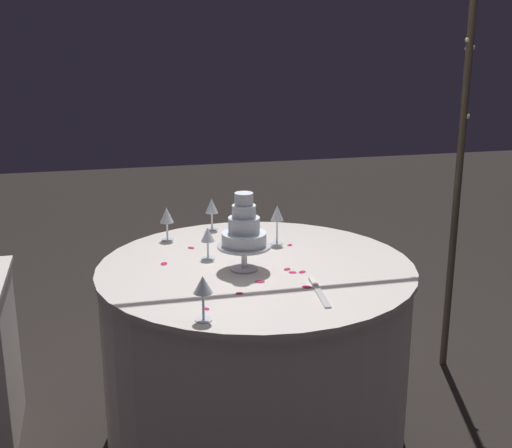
# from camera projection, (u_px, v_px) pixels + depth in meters

# --- Properties ---
(ground_plane) EXTENTS (12.00, 12.00, 0.00)m
(ground_plane) POSITION_uv_depth(u_px,v_px,m) (256.00, 428.00, 3.09)
(ground_plane) COLOR black
(decorative_arch) EXTENTS (2.29, 0.06, 2.27)m
(decorative_arch) POSITION_uv_depth(u_px,v_px,m) (237.00, 82.00, 3.01)
(decorative_arch) COLOR #473D2D
(decorative_arch) RESTS_ON ground
(main_table) EXTENTS (1.33, 1.33, 0.78)m
(main_table) POSITION_uv_depth(u_px,v_px,m) (256.00, 350.00, 2.98)
(main_table) COLOR silver
(main_table) RESTS_ON ground
(tiered_cake) EXTENTS (0.22, 0.22, 0.33)m
(tiered_cake) POSITION_uv_depth(u_px,v_px,m) (244.00, 231.00, 2.78)
(tiered_cake) COLOR silver
(tiered_cake) RESTS_ON main_table
(wine_glass_0) EXTENTS (0.06, 0.06, 0.16)m
(wine_glass_0) POSITION_uv_depth(u_px,v_px,m) (212.00, 207.00, 3.35)
(wine_glass_0) COLOR silver
(wine_glass_0) RESTS_ON main_table
(wine_glass_1) EXTENTS (0.06, 0.06, 0.18)m
(wine_glass_1) POSITION_uv_depth(u_px,v_px,m) (277.00, 215.00, 3.12)
(wine_glass_1) COLOR silver
(wine_glass_1) RESTS_ON main_table
(wine_glass_2) EXTENTS (0.06, 0.06, 0.14)m
(wine_glass_2) POSITION_uv_depth(u_px,v_px,m) (208.00, 236.00, 2.93)
(wine_glass_2) COLOR silver
(wine_glass_2) RESTS_ON main_table
(wine_glass_3) EXTENTS (0.07, 0.07, 0.16)m
(wine_glass_3) POSITION_uv_depth(u_px,v_px,m) (203.00, 287.00, 2.31)
(wine_glass_3) COLOR silver
(wine_glass_3) RESTS_ON main_table
(wine_glass_4) EXTENTS (0.06, 0.06, 0.16)m
(wine_glass_4) POSITION_uv_depth(u_px,v_px,m) (167.00, 216.00, 3.18)
(wine_glass_4) COLOR silver
(wine_glass_4) RESTS_ON main_table
(cake_knife) EXTENTS (0.05, 0.30, 0.01)m
(cake_knife) POSITION_uv_depth(u_px,v_px,m) (318.00, 290.00, 2.60)
(cake_knife) COLOR silver
(cake_knife) RESTS_ON main_table
(rose_petal_0) EXTENTS (0.04, 0.05, 0.00)m
(rose_petal_0) POSITION_uv_depth(u_px,v_px,m) (164.00, 264.00, 2.90)
(rose_petal_0) COLOR #C61951
(rose_petal_0) RESTS_ON main_table
(rose_petal_1) EXTENTS (0.04, 0.04, 0.00)m
(rose_petal_1) POSITION_uv_depth(u_px,v_px,m) (287.00, 269.00, 2.83)
(rose_petal_1) COLOR #C61951
(rose_petal_1) RESTS_ON main_table
(rose_petal_2) EXTENTS (0.05, 0.04, 0.00)m
(rose_petal_2) POSITION_uv_depth(u_px,v_px,m) (260.00, 281.00, 2.70)
(rose_petal_2) COLOR #C61951
(rose_petal_2) RESTS_ON main_table
(rose_petal_3) EXTENTS (0.04, 0.04, 0.00)m
(rose_petal_3) POSITION_uv_depth(u_px,v_px,m) (302.00, 272.00, 2.80)
(rose_petal_3) COLOR #C61951
(rose_petal_3) RESTS_ON main_table
(rose_petal_4) EXTENTS (0.03, 0.04, 0.00)m
(rose_petal_4) POSITION_uv_depth(u_px,v_px,m) (290.00, 245.00, 3.14)
(rose_petal_4) COLOR #C61951
(rose_petal_4) RESTS_ON main_table
(rose_petal_5) EXTENTS (0.03, 0.03, 0.00)m
(rose_petal_5) POSITION_uv_depth(u_px,v_px,m) (239.00, 293.00, 2.58)
(rose_petal_5) COLOR #C61951
(rose_petal_5) RESTS_ON main_table
(rose_petal_6) EXTENTS (0.03, 0.03, 0.00)m
(rose_petal_6) POSITION_uv_depth(u_px,v_px,m) (206.00, 309.00, 2.44)
(rose_petal_6) COLOR #C61951
(rose_petal_6) RESTS_ON main_table
(rose_petal_7) EXTENTS (0.04, 0.04, 0.00)m
(rose_petal_7) POSITION_uv_depth(u_px,v_px,m) (191.00, 248.00, 3.10)
(rose_petal_7) COLOR #C61951
(rose_petal_7) RESTS_ON main_table
(rose_petal_8) EXTENTS (0.04, 0.03, 0.00)m
(rose_petal_8) POSITION_uv_depth(u_px,v_px,m) (293.00, 272.00, 2.80)
(rose_petal_8) COLOR #C61951
(rose_petal_8) RESTS_ON main_table
(rose_petal_9) EXTENTS (0.03, 0.03, 0.00)m
(rose_petal_9) POSITION_uv_depth(u_px,v_px,m) (244.00, 225.00, 3.45)
(rose_petal_9) COLOR #C61951
(rose_petal_9) RESTS_ON main_table
(rose_petal_10) EXTENTS (0.05, 0.04, 0.00)m
(rose_petal_10) POSITION_uv_depth(u_px,v_px,m) (307.00, 287.00, 2.64)
(rose_petal_10) COLOR #C61951
(rose_petal_10) RESTS_ON main_table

